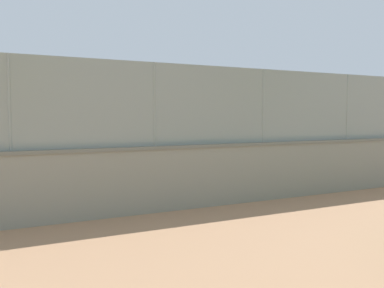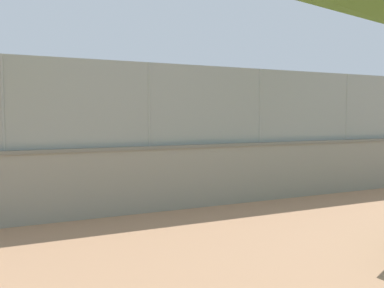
{
  "view_description": "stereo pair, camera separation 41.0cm",
  "coord_description": "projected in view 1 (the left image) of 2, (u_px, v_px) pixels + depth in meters",
  "views": [
    {
      "loc": [
        8.04,
        22.71,
        2.32
      ],
      "look_at": [
        1.42,
        8.91,
        1.3
      ],
      "focal_mm": 39.43,
      "sensor_mm": 36.0,
      "label": 1
    },
    {
      "loc": [
        7.67,
        22.88,
        2.32
      ],
      "look_at": [
        1.42,
        8.91,
        1.3
      ],
      "focal_mm": 39.43,
      "sensor_mm": 36.0,
      "label": 2
    }
  ],
  "objects": [
    {
      "name": "player_near_wall_returning",
      "position": [
        147.0,
        145.0,
        19.81
      ],
      "size": [
        1.04,
        0.88,
        1.6
      ],
      "color": "#591919",
      "rests_on": "ground_plane"
    },
    {
      "name": "ground_plane",
      "position": [
        147.0,
        157.0,
        24.06
      ],
      "size": [
        260.0,
        260.0,
        0.0
      ],
      "primitive_type": "plane",
      "color": "tan"
    },
    {
      "name": "sports_ball",
      "position": [
        164.0,
        192.0,
        12.22
      ],
      "size": [
        0.23,
        0.23,
        0.23
      ],
      "primitive_type": "sphere",
      "color": "#3399D8",
      "rests_on": "ground_plane"
    },
    {
      "name": "player_crossing_court",
      "position": [
        120.0,
        160.0,
        13.4
      ],
      "size": [
        0.71,
        1.22,
        1.59
      ],
      "color": "navy",
      "rests_on": "ground_plane"
    },
    {
      "name": "fence_panel_on_wall",
      "position": [
        347.0,
        107.0,
        13.05
      ],
      "size": [
        25.74,
        0.83,
        2.0
      ],
      "color": "gray",
      "rests_on": "perimeter_wall"
    },
    {
      "name": "perimeter_wall",
      "position": [
        345.0,
        164.0,
        13.17
      ],
      "size": [
        26.21,
        1.19,
        1.6
      ],
      "color": "gray",
      "rests_on": "ground_plane"
    },
    {
      "name": "courtside_bench",
      "position": [
        68.0,
        187.0,
        11.07
      ],
      "size": [
        1.61,
        0.43,
        0.87
      ],
      "color": "gray",
      "rests_on": "ground_plane"
    }
  ]
}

